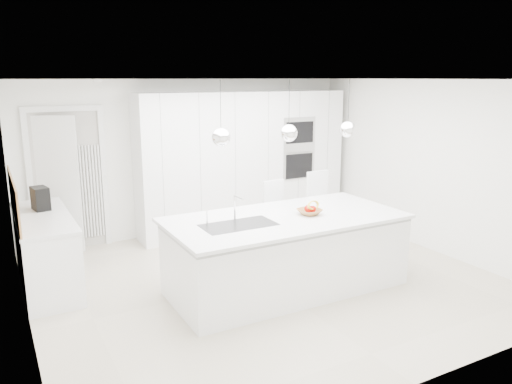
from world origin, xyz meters
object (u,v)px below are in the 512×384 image
espresso_machine (40,198)px  bar_stool_right (323,213)px  island_base (287,255)px  fruit_bowl (310,212)px  bar_stool_left (278,221)px

espresso_machine → bar_stool_right: (3.70, -0.90, -0.46)m
island_base → fruit_bowl: size_ratio=9.84×
island_base → fruit_bowl: 0.59m
island_base → bar_stool_left: (0.44, 0.94, 0.12)m
fruit_bowl → bar_stool_right: bearing=46.2°
fruit_bowl → bar_stool_right: (0.87, 0.91, -0.35)m
fruit_bowl → island_base: bearing=175.9°
fruit_bowl → bar_stool_left: bearing=81.6°
island_base → fruit_bowl: (0.30, -0.02, 0.50)m
espresso_machine → bar_stool_right: bearing=-23.7°
bar_stool_left → bar_stool_right: bearing=-11.2°
espresso_machine → fruit_bowl: bearing=-42.6°
espresso_machine → bar_stool_left: 3.13m
espresso_machine → bar_stool_right: size_ratio=0.25×
bar_stool_left → bar_stool_right: bar_stool_right is taller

